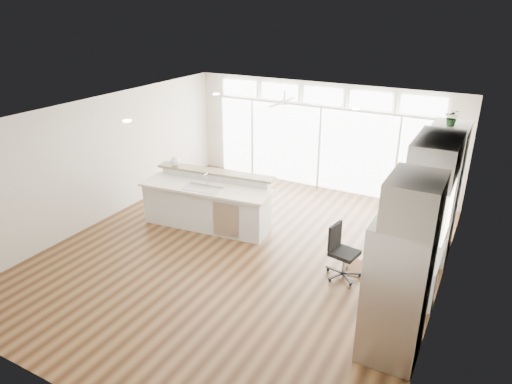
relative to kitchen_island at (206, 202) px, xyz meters
The scene contains 24 objects.
floor 1.53m from the kitchen_island, 26.18° to the right, with size 7.00×8.00×0.02m, color #402713.
ceiling 2.56m from the kitchen_island, 26.18° to the right, with size 7.00×8.00×0.02m, color white.
wall_back 3.69m from the kitchen_island, 69.40° to the left, with size 7.00×0.04×2.70m, color beige.
wall_front 4.86m from the kitchen_island, 74.65° to the right, with size 7.00×0.04×2.70m, color beige.
wall_left 2.45m from the kitchen_island, 164.38° to the right, with size 0.04×8.00×2.70m, color beige.
wall_right 4.87m from the kitchen_island, ahead, with size 0.04×8.00×2.70m, color beige.
glass_wall 3.58m from the kitchen_island, 69.06° to the left, with size 5.80×0.06×2.08m, color white.
transom_row 3.99m from the kitchen_island, 69.06° to the left, with size 5.90×0.06×0.40m, color white.
desk_window 4.84m from the kitchen_island, ahead, with size 0.04×0.85×0.85m, color white.
ceiling_fan 3.00m from the kitchen_island, 70.54° to the left, with size 1.16×1.16×0.32m, color silver.
recessed_lights 2.51m from the kitchen_island, 18.47° to the right, with size 3.40×3.00×0.02m, color white.
oven_cabinet 4.64m from the kitchen_island, 14.84° to the left, with size 0.64×1.20×2.50m, color silver.
desk_nook 4.41m from the kitchen_island, ahead, with size 0.72×1.30×0.76m, color silver.
upper_cabinets 4.80m from the kitchen_island, ahead, with size 0.64×1.30×0.64m, color silver.
refrigerator 4.82m from the kitchen_island, 24.26° to the right, with size 0.76×0.90×2.00m, color silver.
fridge_cabinet 5.16m from the kitchen_island, 23.97° to the right, with size 0.64×0.90×0.60m, color silver.
framed_photos 4.81m from the kitchen_island, ahead, with size 0.06×0.22×0.80m, color black.
kitchen_island is the anchor object (origin of this frame).
rug 3.62m from the kitchen_island, ahead, with size 0.85×0.62×0.01m, color #361E11.
office_chair 3.26m from the kitchen_island, ahead, with size 0.50×0.47×0.97m, color black.
fishbowl 1.23m from the kitchen_island, 163.39° to the left, with size 0.22×0.22×0.22m, color white.
monitor 4.35m from the kitchen_island, ahead, with size 0.08×0.45×0.38m, color black.
keyboard 4.17m from the kitchen_island, ahead, with size 0.11×0.28×0.01m, color silver.
potted_plant 5.03m from the kitchen_island, 14.84° to the left, with size 0.27×0.30×0.23m, color #224F22.
Camera 1 is at (3.87, -6.65, 4.50)m, focal length 32.00 mm.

